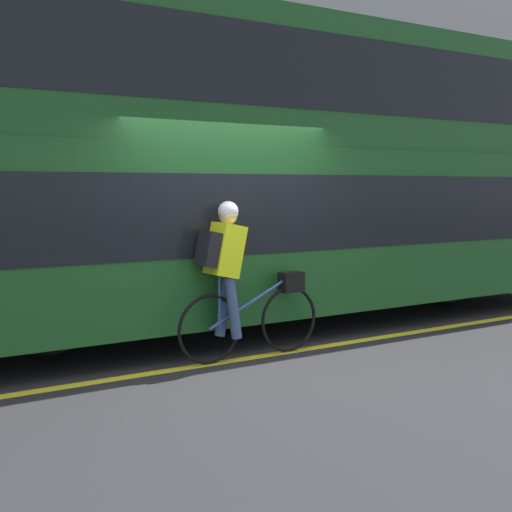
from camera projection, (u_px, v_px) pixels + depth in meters
name	position (u px, v px, depth m)	size (l,w,h in m)	color
ground_plane	(243.00, 359.00, 7.56)	(80.00, 80.00, 0.00)	#232326
road_center_line	(243.00, 359.00, 7.57)	(50.00, 0.14, 0.01)	yellow
sidewalk_curb	(73.00, 291.00, 12.06)	(60.00, 1.69, 0.15)	gray
building_facade	(48.00, 40.00, 12.47)	(60.00, 0.30, 8.77)	#9E9EA3
bus	(281.00, 163.00, 9.36)	(10.19, 2.50, 3.85)	black
cyclist_on_bike	(236.00, 276.00, 7.44)	(1.74, 0.32, 1.68)	black
street_sign_post	(225.00, 197.00, 13.44)	(0.36, 0.09, 2.65)	#59595B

